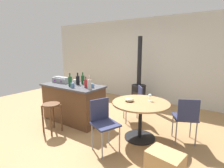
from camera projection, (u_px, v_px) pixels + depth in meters
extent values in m
plane|color=#A37A4C|center=(96.00, 125.00, 4.01)|extent=(8.80, 8.80, 0.00)
cube|color=beige|center=(144.00, 60.00, 5.86)|extent=(8.00, 0.10, 2.70)
cube|color=brown|center=(73.00, 104.00, 4.24)|extent=(1.46, 0.68, 0.85)
cube|color=#424247|center=(73.00, 86.00, 4.15)|extent=(1.52, 0.74, 0.04)
cylinder|color=brown|center=(61.00, 118.00, 3.69)|extent=(0.04, 0.04, 0.59)
cylinder|color=brown|center=(53.00, 115.00, 3.84)|extent=(0.04, 0.04, 0.59)
cylinder|color=brown|center=(43.00, 119.00, 3.62)|extent=(0.04, 0.04, 0.59)
cylinder|color=brown|center=(51.00, 122.00, 3.48)|extent=(0.04, 0.04, 0.59)
cylinder|color=brown|center=(51.00, 104.00, 3.60)|extent=(0.35, 0.35, 0.03)
cylinder|color=black|center=(140.00, 137.00, 3.46)|extent=(0.60, 0.60, 0.02)
cylinder|color=black|center=(140.00, 121.00, 3.40)|extent=(0.07, 0.07, 0.71)
cylinder|color=#A37A4C|center=(141.00, 103.00, 3.32)|extent=(1.09, 1.09, 0.03)
cube|color=navy|center=(132.00, 103.00, 4.18)|extent=(0.56, 0.56, 0.03)
cube|color=navy|center=(140.00, 95.00, 4.16)|extent=(0.24, 0.30, 0.40)
cylinder|color=gray|center=(140.00, 115.00, 4.08)|extent=(0.02, 0.02, 0.44)
cylinder|color=gray|center=(137.00, 110.00, 4.41)|extent=(0.02, 0.02, 0.44)
cylinder|color=gray|center=(124.00, 110.00, 4.38)|extent=(0.02, 0.02, 0.44)
cylinder|color=gray|center=(126.00, 115.00, 4.05)|extent=(0.02, 0.02, 0.44)
cube|color=navy|center=(106.00, 124.00, 2.94)|extent=(0.52, 0.52, 0.03)
cube|color=navy|center=(100.00, 110.00, 3.05)|extent=(0.16, 0.34, 0.40)
cylinder|color=gray|center=(109.00, 132.00, 3.22)|extent=(0.02, 0.02, 0.47)
cylinder|color=gray|center=(92.00, 137.00, 3.03)|extent=(0.02, 0.02, 0.47)
cylinder|color=gray|center=(102.00, 146.00, 2.76)|extent=(0.02, 0.02, 0.47)
cylinder|color=gray|center=(120.00, 139.00, 2.94)|extent=(0.02, 0.02, 0.47)
cube|color=navy|center=(185.00, 117.00, 3.25)|extent=(0.53, 0.53, 0.03)
cube|color=navy|center=(188.00, 111.00, 3.03)|extent=(0.34, 0.18, 0.40)
cylinder|color=gray|center=(176.00, 133.00, 3.16)|extent=(0.02, 0.02, 0.46)
cylinder|color=gray|center=(196.00, 135.00, 3.11)|extent=(0.02, 0.02, 0.46)
cylinder|color=gray|center=(191.00, 126.00, 3.44)|extent=(0.02, 0.02, 0.46)
cylinder|color=gray|center=(173.00, 125.00, 3.49)|extent=(0.02, 0.02, 0.46)
cylinder|color=black|center=(138.00, 103.00, 5.55)|extent=(0.37, 0.37, 0.06)
cylinder|color=black|center=(138.00, 94.00, 5.49)|extent=(0.44, 0.44, 0.56)
cube|color=#2D2826|center=(135.00, 95.00, 5.31)|extent=(0.20, 0.02, 0.20)
cylinder|color=black|center=(139.00, 61.00, 5.28)|extent=(0.13, 0.13, 1.47)
cube|color=gray|center=(61.00, 80.00, 4.41)|extent=(0.47, 0.21, 0.12)
cube|color=gray|center=(61.00, 77.00, 4.40)|extent=(0.45, 0.13, 0.02)
cube|color=purple|center=(55.00, 80.00, 4.39)|extent=(0.04, 0.01, 0.04)
cube|color=purple|center=(61.00, 81.00, 4.26)|extent=(0.04, 0.01, 0.04)
cylinder|color=maroon|center=(86.00, 84.00, 3.83)|extent=(0.07, 0.07, 0.18)
cylinder|color=maroon|center=(86.00, 78.00, 3.81)|extent=(0.03, 0.03, 0.07)
cylinder|color=#194C23|center=(83.00, 80.00, 4.23)|extent=(0.08, 0.08, 0.21)
cylinder|color=#194C23|center=(83.00, 74.00, 4.20)|extent=(0.03, 0.03, 0.08)
cylinder|color=#603314|center=(89.00, 82.00, 3.99)|extent=(0.08, 0.08, 0.17)
cylinder|color=#603314|center=(89.00, 77.00, 3.96)|extent=(0.03, 0.03, 0.07)
cylinder|color=#194C23|center=(70.00, 82.00, 3.97)|extent=(0.08, 0.08, 0.22)
cylinder|color=#194C23|center=(70.00, 75.00, 3.94)|extent=(0.03, 0.03, 0.09)
cylinder|color=#B7B2AD|center=(89.00, 85.00, 3.67)|extent=(0.08, 0.08, 0.21)
cylinder|color=#B7B2AD|center=(89.00, 78.00, 3.64)|extent=(0.03, 0.03, 0.08)
cylinder|color=black|center=(78.00, 80.00, 4.14)|extent=(0.08, 0.08, 0.21)
cylinder|color=black|center=(78.00, 74.00, 4.11)|extent=(0.03, 0.03, 0.08)
cylinder|color=#4C7099|center=(73.00, 85.00, 3.83)|extent=(0.08, 0.08, 0.11)
torus|color=#4C7099|center=(74.00, 86.00, 3.80)|extent=(0.05, 0.01, 0.05)
cylinder|color=#DB6651|center=(85.00, 83.00, 4.11)|extent=(0.07, 0.07, 0.08)
torus|color=#DB6651|center=(87.00, 83.00, 4.08)|extent=(0.05, 0.01, 0.05)
cylinder|color=white|center=(75.00, 82.00, 4.31)|extent=(0.08, 0.08, 0.09)
torus|color=white|center=(76.00, 82.00, 4.28)|extent=(0.05, 0.01, 0.05)
cylinder|color=#4C7099|center=(92.00, 85.00, 3.85)|extent=(0.09, 0.09, 0.09)
torus|color=#4C7099|center=(94.00, 86.00, 3.82)|extent=(0.05, 0.01, 0.05)
cylinder|color=silver|center=(150.00, 101.00, 3.38)|extent=(0.06, 0.06, 0.00)
cylinder|color=silver|center=(150.00, 99.00, 3.38)|extent=(0.01, 0.01, 0.08)
ellipsoid|color=silver|center=(150.00, 95.00, 3.36)|extent=(0.07, 0.07, 0.06)
ellipsoid|color=tan|center=(129.00, 100.00, 3.36)|extent=(0.18, 0.18, 0.07)
cube|color=tan|center=(165.00, 165.00, 2.37)|extent=(0.51, 0.41, 0.37)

